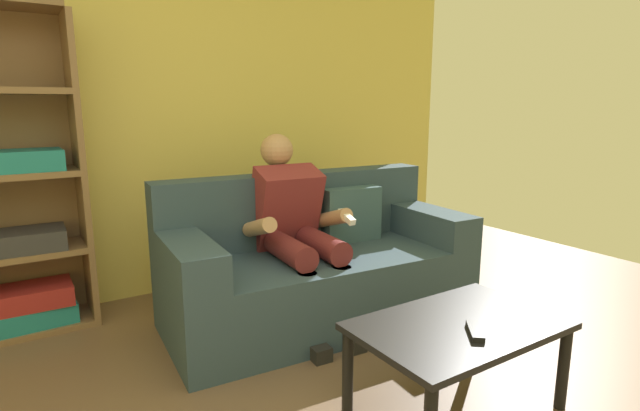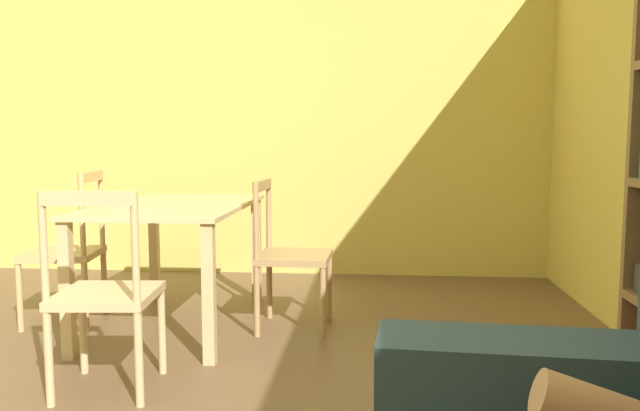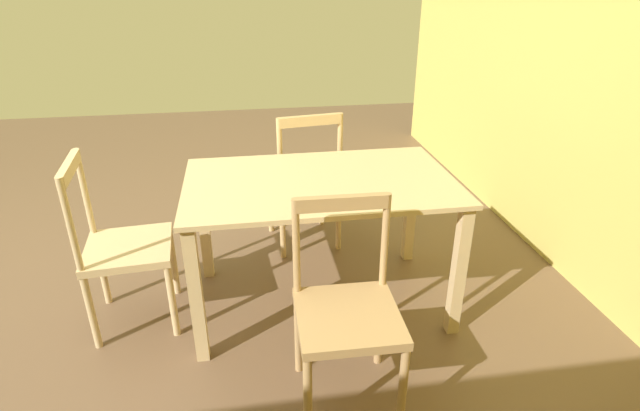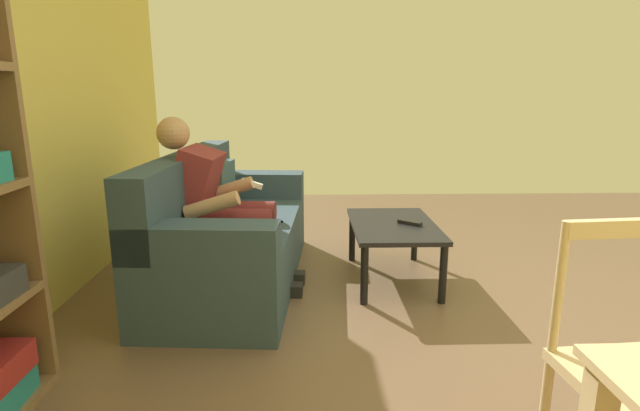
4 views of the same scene
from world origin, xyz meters
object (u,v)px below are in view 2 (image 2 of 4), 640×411
object	(u,v)px
dining_chair_near_wall	(289,256)
dining_chair_by_doorway	(68,251)
dining_chair_facing_couch	(105,295)
dining_table	(176,222)

from	to	relation	value
dining_chair_near_wall	dining_chair_by_doorway	bearing A→B (deg)	-90.15
dining_chair_facing_couch	dining_chair_by_doorway	xyz separation A→B (m)	(-1.02, -0.69, -0.00)
dining_table	dining_chair_facing_couch	distance (m)	1.03
dining_chair_near_wall	dining_chair_facing_couch	xyz separation A→B (m)	(1.02, -0.69, 0.00)
dining_table	dining_chair_facing_couch	bearing A→B (deg)	0.15
dining_chair_facing_couch	dining_chair_by_doorway	world-z (taller)	dining_chair_by_doorway
dining_chair_near_wall	dining_chair_facing_couch	bearing A→B (deg)	-34.02
dining_chair_near_wall	dining_chair_facing_couch	distance (m)	1.23
dining_table	dining_chair_facing_couch	world-z (taller)	dining_chair_facing_couch
dining_table	dining_chair_by_doorway	distance (m)	0.71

